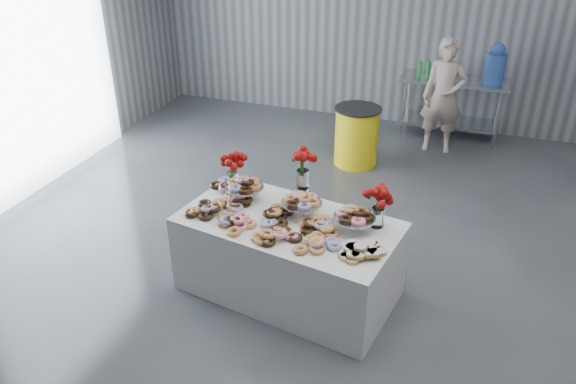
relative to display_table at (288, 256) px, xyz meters
name	(u,v)px	position (x,y,z in m)	size (l,w,h in m)	color
ground	(326,292)	(0.35, 0.08, -0.38)	(9.00, 9.00, 0.00)	#34373C
display_table	(288,256)	(0.00, 0.00, 0.00)	(1.90, 1.00, 0.75)	white
prep_table	(452,98)	(1.03, 4.18, 0.24)	(1.50, 0.60, 0.90)	silver
donut_mounds	(287,220)	(0.00, -0.05, 0.42)	(1.80, 0.80, 0.09)	#E4A553
cake_stand_left	(244,185)	(-0.52, 0.24, 0.52)	(0.36, 0.36, 0.17)	silver
cake_stand_mid	(302,201)	(0.07, 0.14, 0.52)	(0.36, 0.36, 0.17)	silver
cake_stand_right	(355,216)	(0.57, 0.05, 0.52)	(0.36, 0.36, 0.17)	silver
danish_pile	(362,249)	(0.71, -0.28, 0.43)	(0.48, 0.48, 0.11)	silver
bouquet_left	(232,161)	(-0.70, 0.37, 0.67)	(0.26, 0.26, 0.42)	white
bouquet_right	(379,196)	(0.74, 0.18, 0.67)	(0.26, 0.26, 0.42)	white
bouquet_center	(303,165)	(0.01, 0.35, 0.75)	(0.26, 0.26, 0.57)	silver
water_jug	(495,65)	(1.53, 4.18, 0.77)	(0.28, 0.28, 0.55)	#4071DA
drink_bottles	(433,69)	(0.71, 4.08, 0.66)	(0.54, 0.08, 0.27)	#268C33
person	(444,96)	(0.94, 3.69, 0.41)	(0.57, 0.38, 1.57)	#CC8C93
trash_barrel	(356,136)	(-0.05, 2.86, 0.02)	(0.62, 0.62, 0.79)	yellow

